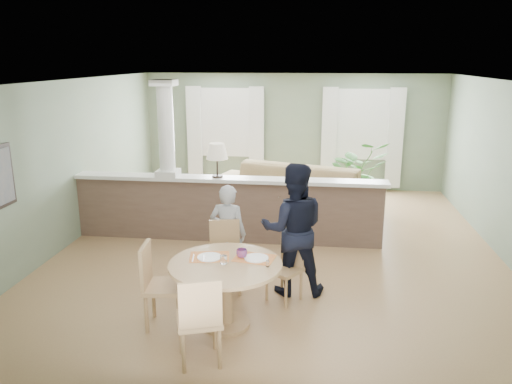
# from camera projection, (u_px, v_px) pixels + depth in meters

# --- Properties ---
(ground) EXTENTS (8.00, 8.00, 0.00)m
(ground) POSITION_uv_depth(u_px,v_px,m) (278.00, 247.00, 8.30)
(ground) COLOR #A78458
(ground) RESTS_ON ground
(room_shell) EXTENTS (7.02, 8.02, 2.71)m
(room_shell) POSITION_uv_depth(u_px,v_px,m) (281.00, 133.00, 8.43)
(room_shell) COLOR gray
(room_shell) RESTS_ON ground
(pony_wall) EXTENTS (5.32, 0.38, 2.70)m
(pony_wall) POSITION_uv_depth(u_px,v_px,m) (222.00, 200.00, 8.42)
(pony_wall) COLOR brown
(pony_wall) RESTS_ON ground
(sofa) EXTENTS (3.47, 2.18, 0.95)m
(sofa) POSITION_uv_depth(u_px,v_px,m) (290.00, 192.00, 9.84)
(sofa) COLOR #9A7E54
(sofa) RESTS_ON ground
(houseplant) EXTENTS (1.53, 1.42, 1.38)m
(houseplant) POSITION_uv_depth(u_px,v_px,m) (357.00, 172.00, 10.58)
(houseplant) COLOR #386F2C
(houseplant) RESTS_ON ground
(dining_table) EXTENTS (1.30, 1.30, 0.89)m
(dining_table) POSITION_uv_depth(u_px,v_px,m) (226.00, 276.00, 5.70)
(dining_table) COLOR tan
(dining_table) RESTS_ON ground
(chair_far_boy) EXTENTS (0.52, 0.52, 0.94)m
(chair_far_boy) POSITION_uv_depth(u_px,v_px,m) (225.00, 252.00, 6.67)
(chair_far_boy) COLOR tan
(chair_far_boy) RESTS_ON ground
(chair_far_man) EXTENTS (0.54, 0.54, 0.86)m
(chair_far_man) POSITION_uv_depth(u_px,v_px,m) (287.00, 264.00, 6.40)
(chair_far_man) COLOR tan
(chair_far_man) RESTS_ON ground
(chair_near) EXTENTS (0.56, 0.56, 0.98)m
(chair_near) POSITION_uv_depth(u_px,v_px,m) (200.00, 317.00, 4.96)
(chair_near) COLOR tan
(chair_near) RESTS_ON ground
(chair_side) EXTENTS (0.49, 0.49, 1.00)m
(chair_side) POSITION_uv_depth(u_px,v_px,m) (157.00, 281.00, 5.73)
(chair_side) COLOR tan
(chair_side) RESTS_ON ground
(child_person) EXTENTS (0.54, 0.39, 1.40)m
(child_person) POSITION_uv_depth(u_px,v_px,m) (228.00, 234.00, 6.84)
(child_person) COLOR #96969B
(child_person) RESTS_ON ground
(man_person) EXTENTS (0.92, 0.75, 1.76)m
(man_person) POSITION_uv_depth(u_px,v_px,m) (293.00, 229.00, 6.48)
(man_person) COLOR black
(man_person) RESTS_ON ground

